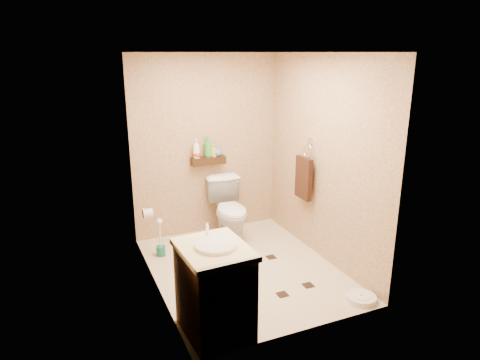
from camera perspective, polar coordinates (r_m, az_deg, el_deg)
name	(u,v)px	position (r m, az deg, el deg)	size (l,w,h in m)	color
ground	(244,269)	(5.04, 0.51, -11.77)	(2.50, 2.50, 0.00)	beige
wall_back	(206,146)	(5.72, -4.55, 4.52)	(2.00, 0.04, 2.40)	tan
wall_front	(306,205)	(3.54, 8.80, -3.37)	(2.00, 0.04, 2.40)	tan
wall_left	(151,179)	(4.30, -11.73, 0.11)	(0.04, 2.50, 2.40)	tan
wall_right	(323,160)	(5.07, 10.96, 2.67)	(0.04, 2.50, 2.40)	tan
ceiling	(244,52)	(4.43, 0.60, 16.68)	(2.00, 2.50, 0.02)	silver
wall_shelf	(208,161)	(5.69, -4.24, 2.60)	(0.46, 0.14, 0.10)	#321E0D
floor_accents	(247,270)	(5.02, 0.92, -11.88)	(1.10, 1.30, 0.01)	black
toilet	(230,211)	(5.63, -1.37, -4.09)	(0.45, 0.79, 0.81)	white
vanity	(215,289)	(3.83, -3.41, -14.31)	(0.60, 0.71, 0.96)	brown
bathroom_scale	(361,298)	(4.62, 15.87, -14.90)	(0.33, 0.33, 0.06)	white
toilet_brush	(160,243)	(5.36, -10.57, -8.22)	(0.11, 0.11, 0.49)	#196457
towel_ring	(304,176)	(5.29, 8.52, 0.52)	(0.12, 0.30, 0.76)	silver
toilet_paper	(148,213)	(5.10, -12.22, -4.36)	(0.12, 0.11, 0.12)	white
bottle_a	(196,149)	(5.60, -5.85, 4.15)	(0.10, 0.10, 0.25)	white
bottle_b	(197,153)	(5.61, -5.82, 3.65)	(0.07, 0.07, 0.15)	yellow
bottle_c	(197,153)	(5.61, -5.80, 3.61)	(0.11, 0.11, 0.14)	red
bottle_d	(208,147)	(5.65, -4.27, 4.43)	(0.11, 0.11, 0.27)	green
bottle_e	(213,150)	(5.68, -3.58, 3.97)	(0.07, 0.08, 0.17)	#FFAD54
bottle_f	(218,151)	(5.71, -2.96, 3.90)	(0.11, 0.11, 0.14)	teal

